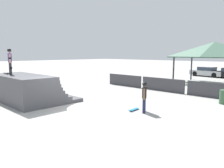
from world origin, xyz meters
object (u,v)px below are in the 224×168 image
Objects in this scene: skater_on_deck at (10,60)px; skateboard_on_deck at (7,73)px; skateboard_on_ground at (134,109)px; parked_car_silver at (207,72)px; bystander_walking at (144,95)px; trash_bin at (224,97)px.

skateboard_on_deck is (-0.61, -0.01, -0.88)m from skater_on_deck.
parked_car_silver is (-3.93, 20.35, 0.54)m from skateboard_on_ground.
bystander_walking is at bearing 43.28° from skater_on_deck.
trash_bin is at bearing -57.28° from parked_car_silver.
parked_car_silver is at bearing 113.98° from trash_bin.
skater_on_deck is at bearing 82.24° from bystander_walking.
skateboard_on_deck is 0.98× the size of trash_bin.
skateboard_on_deck reaches higher than parked_car_silver.
skater_on_deck is at bearing 5.04° from skateboard_on_deck.
parked_car_silver is (3.11, 23.89, -2.01)m from skater_on_deck.
skateboard_on_ground is 0.18× the size of parked_car_silver.
skateboard_on_deck is 0.18× the size of parked_car_silver.
skater_on_deck reaches higher than parked_car_silver.
skateboard_on_deck is at bearing -160.88° from skater_on_deck.
skateboard_on_deck is at bearing -90.11° from parked_car_silver.
bystander_walking is 1.94× the size of skateboard_on_ground.
bystander_walking reaches higher than skateboard_on_ground.
skater_on_deck reaches higher than skateboard_on_deck.
skateboard_on_deck reaches higher than trash_bin.
skater_on_deck is 8.64m from bystander_walking.
skater_on_deck is 1.03× the size of bystander_walking.
skateboard_on_ground is at bearing 66.39° from bystander_walking.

